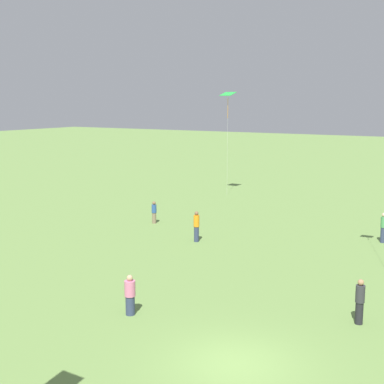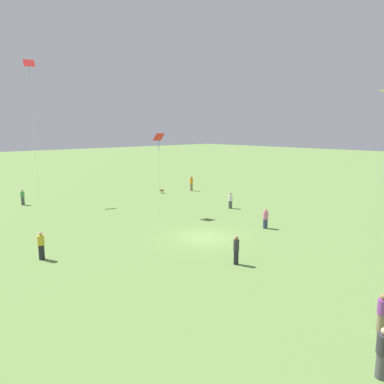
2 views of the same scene
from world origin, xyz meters
TOP-DOWN VIEW (x-y plane):
  - ground_plane at (0.00, 0.00)m, footprint 240.00×240.00m
  - person_1 at (-5.30, 2.63)m, footprint 0.46×0.46m
  - person_4 at (-15.31, -13.91)m, footprint 0.46×0.46m
  - person_7 at (-18.15, 0.87)m, footprint 0.38×0.38m
  - person_9 at (-1.51, -5.40)m, footprint 0.61×0.61m
  - person_10 at (-12.57, -8.86)m, footprint 0.49×0.49m
  - kite_5 at (-28.06, -14.79)m, footprint 1.18×1.22m

SIDE VIEW (x-z plane):
  - ground_plane at x=0.00m, z-range 0.00..0.00m
  - person_4 at x=-15.31m, z-range 0.00..1.56m
  - person_9 at x=-1.51m, z-range -0.02..1.63m
  - person_1 at x=-5.30m, z-range 0.01..1.78m
  - person_7 at x=-18.15m, z-range 0.02..1.84m
  - person_10 at x=-12.57m, z-range 0.01..1.89m
  - kite_5 at x=-28.06m, z-range 4.19..13.42m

